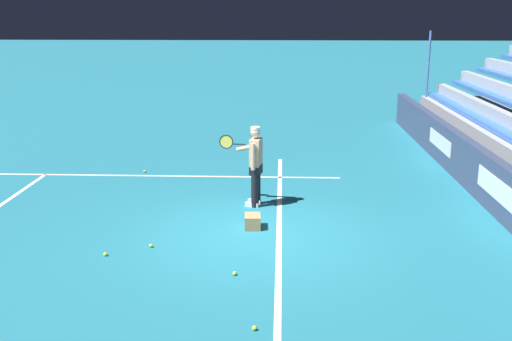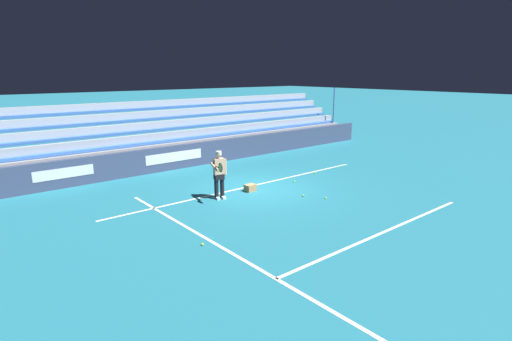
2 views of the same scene
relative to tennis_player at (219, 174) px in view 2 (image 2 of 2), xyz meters
name	(u,v)px [view 2 (image 2 of 2)]	position (x,y,z in m)	size (l,w,h in m)	color
ground_plane	(259,189)	(-1.85, -0.03, -0.89)	(160.00, 160.00, 0.00)	#1E6B7F
court_baseline_white	(251,186)	(-1.85, -0.53, -0.89)	(12.00, 0.10, 0.01)	white
court_sideline_white	(235,255)	(2.26, 3.97, -0.89)	(0.10, 12.00, 0.01)	white
court_service_line_white	(384,232)	(-1.85, 5.47, -0.89)	(8.22, 0.10, 0.01)	white
back_wall_sponsor_board	(192,155)	(-1.83, -4.99, -0.34)	(24.06, 0.25, 1.10)	#384260
bleacher_stand	(169,144)	(-1.85, -7.22, -0.13)	(22.86, 3.20, 3.40)	#9EA3A8
tennis_player	(219,174)	(0.00, 0.00, 0.00)	(0.71, 0.96, 1.71)	black
ball_box_cardboard	(250,188)	(-1.41, -0.02, -0.76)	(0.40, 0.30, 0.26)	#A87F51
tennis_ball_stray_back	(326,198)	(-2.89, 2.42, -0.86)	(0.07, 0.07, 0.07)	#CCE533
tennis_ball_toward_net	(202,244)	(2.58, 2.97, -0.86)	(0.07, 0.07, 0.07)	#CCE533
tennis_ball_near_player	(294,182)	(-3.57, 0.16, -0.86)	(0.07, 0.07, 0.07)	#CCE533
tennis_ball_on_baseline	(303,196)	(-2.48, 1.72, -0.86)	(0.07, 0.07, 0.07)	#CCE533
tennis_ball_midcourt	(315,173)	(-5.24, -0.23, -0.86)	(0.07, 0.07, 0.07)	#CCE533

